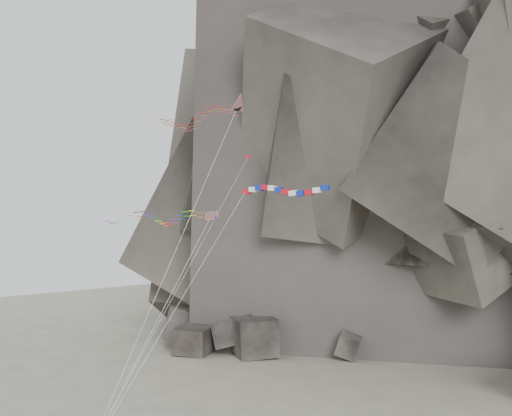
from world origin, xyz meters
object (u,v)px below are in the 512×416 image
Objects in this scene: delta_kite at (194,119)px; banner_kite at (282,192)px; parafoil_kite at (153,218)px; pennant_kite at (208,231)px.

delta_kite is 11.13m from banner_kite.
delta_kite is at bearing 29.22° from parafoil_kite.
delta_kite is at bearing 146.30° from pennant_kite.
parafoil_kite is at bearing -162.01° from banner_kite.
banner_kite is at bearing 21.29° from delta_kite.
banner_kite reaches higher than parafoil_kite.
banner_kite is at bearing 26.15° from parafoil_kite.
delta_kite is 1.38× the size of banner_kite.
delta_kite is 11.54m from pennant_kite.
pennant_kite is (3.78, -2.09, -10.70)m from delta_kite.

